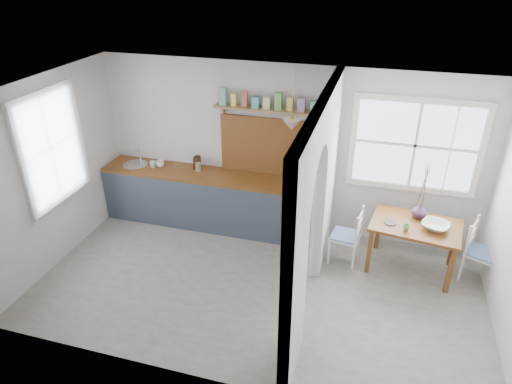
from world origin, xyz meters
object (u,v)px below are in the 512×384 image
(chair_left, at_px, (345,235))
(chair_right, at_px, (482,253))
(vase, at_px, (419,211))
(kettle, at_px, (296,178))
(dining_table, at_px, (412,247))

(chair_left, distance_m, chair_right, 1.79)
(vase, bearing_deg, chair_left, -164.14)
(chair_right, height_order, kettle, kettle)
(chair_left, relative_size, vase, 4.10)
(chair_left, bearing_deg, kettle, -108.69)
(kettle, bearing_deg, vase, -12.48)
(dining_table, distance_m, kettle, 1.88)
(chair_left, height_order, vase, vase)
(dining_table, relative_size, kettle, 4.67)
(dining_table, xyz_separation_m, chair_right, (0.88, -0.00, 0.07))
(kettle, height_order, vase, kettle)
(dining_table, bearing_deg, kettle, 177.34)
(dining_table, bearing_deg, chair_right, 8.29)
(chair_left, height_order, kettle, kettle)
(kettle, distance_m, vase, 1.77)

